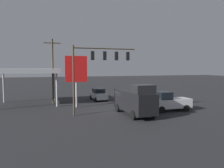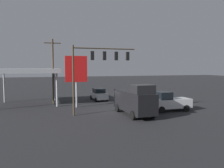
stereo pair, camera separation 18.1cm
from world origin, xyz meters
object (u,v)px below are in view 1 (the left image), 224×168
utility_pole (53,70)px  delivery_truck (135,100)px  pickup_parked (169,102)px  sedan_waiting (137,100)px  traffic_signal_assembly (98,62)px  price_sign (76,71)px  sedan_far (99,94)px

utility_pole → delivery_truck: utility_pole is taller
pickup_parked → sedan_waiting: 4.52m
traffic_signal_assembly → price_sign: (1.79, -4.97, -1.01)m
pickup_parked → sedan_waiting: pickup_parked is taller
utility_pole → sedan_far: size_ratio=2.10×
price_sign → pickup_parked: bearing=150.9°
traffic_signal_assembly → utility_pole: size_ratio=0.83×
pickup_parked → sedan_waiting: bearing=-54.6°
price_sign → sedan_waiting: bearing=165.0°
pickup_parked → utility_pole: bearing=-34.8°
traffic_signal_assembly → sedan_far: size_ratio=1.74×
sedan_far → sedan_waiting: 8.17m
traffic_signal_assembly → sedan_far: 11.65m
pickup_parked → sedan_far: pickup_parked is taller
pickup_parked → delivery_truck: (5.00, 0.97, 0.58)m
sedan_far → delivery_truck: bearing=2.1°
pickup_parked → delivery_truck: 5.12m
sedan_waiting → price_sign: bearing=-14.3°
price_sign → traffic_signal_assembly: bearing=109.9°
traffic_signal_assembly → delivery_truck: 5.93m
sedan_waiting → utility_pole: bearing=-27.5°
utility_pole → sedan_waiting: utility_pole is taller
utility_pole → pickup_parked: utility_pole is taller
sedan_far → pickup_parked: bearing=25.7°
utility_pole → price_sign: bearing=127.8°
price_sign → sedan_far: (-4.41, -5.23, -3.97)m
delivery_truck → sedan_waiting: bearing=150.6°
utility_pole → sedan_waiting: size_ratio=2.14×
price_sign → sedan_far: size_ratio=1.53×
delivery_truck → sedan_far: (1.12, -12.05, -0.74)m
traffic_signal_assembly → sedan_far: bearing=-104.4°
utility_pole → delivery_truck: size_ratio=1.37×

